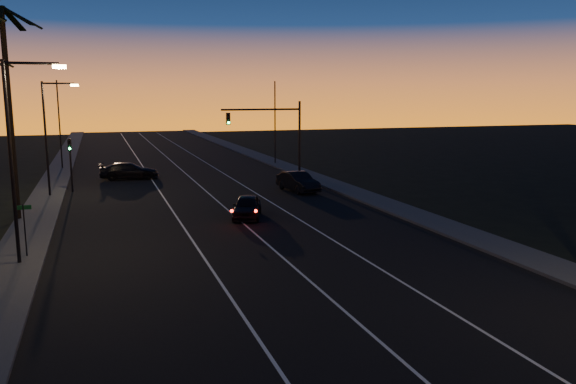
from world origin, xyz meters
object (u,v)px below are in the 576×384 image
object	(u,v)px
signal_mast	(274,127)
right_car	(298,182)
cross_car	(129,171)
lead_car	(247,206)

from	to	relation	value
signal_mast	right_car	xyz separation A→B (m)	(0.25, -5.50, -4.01)
cross_car	signal_mast	bearing A→B (deg)	-24.62
right_car	cross_car	world-z (taller)	right_car
signal_mast	right_car	bearing A→B (deg)	-87.39
right_car	lead_car	bearing A→B (deg)	-127.73
cross_car	right_car	bearing A→B (deg)	-41.91
lead_car	cross_car	xyz separation A→B (m)	(-6.02, 19.07, 0.06)
right_car	cross_car	xyz separation A→B (m)	(-12.26, 11.01, -0.01)
lead_car	cross_car	distance (m)	20.00
signal_mast	cross_car	bearing A→B (deg)	155.38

